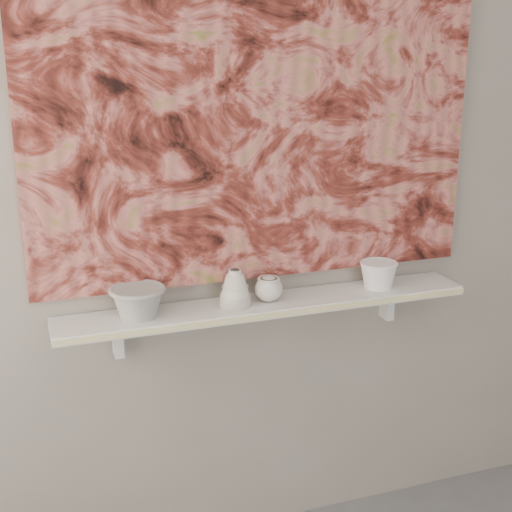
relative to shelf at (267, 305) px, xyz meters
name	(u,v)px	position (x,y,z in m)	size (l,w,h in m)	color
wall_back	(258,171)	(0.00, 0.09, 0.44)	(3.60, 3.60, 0.00)	gray
shelf	(267,305)	(0.00, 0.00, 0.00)	(1.40, 0.18, 0.03)	silver
shelf_stripe	(277,315)	(0.00, -0.09, 0.00)	(1.40, 0.01, 0.02)	beige
bracket_left	(118,338)	(-0.49, 0.06, -0.07)	(0.03, 0.06, 0.12)	silver
bracket_right	(387,303)	(0.49, 0.06, -0.07)	(0.03, 0.06, 0.12)	silver
painting	(260,112)	(0.00, 0.08, 0.62)	(1.50, 0.03, 1.10)	maroon
house_motif	(382,198)	(0.45, 0.07, 0.32)	(0.09, 0.00, 0.08)	black
bowl_grey	(138,301)	(-0.43, 0.00, 0.07)	(0.18, 0.18, 0.10)	#969693
cup_cream	(269,289)	(0.00, 0.00, 0.06)	(0.09, 0.09, 0.08)	beige
bell_vessel	(235,287)	(-0.11, 0.00, 0.08)	(0.11, 0.11, 0.12)	silver
bowl_white	(378,274)	(0.41, 0.00, 0.06)	(0.13, 0.13, 0.10)	white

